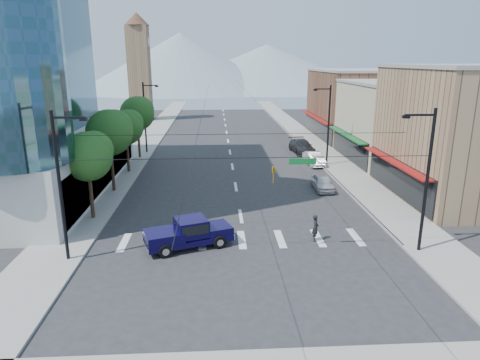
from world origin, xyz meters
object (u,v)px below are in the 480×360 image
at_px(pedestrian, 315,228).
at_px(parked_car_far, 302,146).
at_px(pickup_truck, 188,233).
at_px(parked_car_mid, 314,159).
at_px(parked_car_near, 323,182).

relative_size(pedestrian, parked_car_far, 0.31).
bearing_deg(pedestrian, pickup_truck, 106.32).
height_order(pickup_truck, parked_car_mid, pickup_truck).
distance_m(pickup_truck, parked_car_far, 31.22).
bearing_deg(parked_car_far, parked_car_mid, -94.47).
bearing_deg(pickup_truck, parked_car_far, 45.85).
distance_m(pickup_truck, parked_car_mid, 25.35).
bearing_deg(parked_car_far, parked_car_near, -99.92).
xyz_separation_m(pickup_truck, parked_car_near, (11.69, 12.04, -0.29)).
xyz_separation_m(pedestrian, parked_car_far, (4.60, 27.81, -0.05)).
distance_m(parked_car_near, parked_car_far, 16.40).
bearing_deg(pickup_truck, parked_car_mid, 39.33).
relative_size(parked_car_mid, parked_car_far, 0.76).
bearing_deg(parked_car_far, pedestrian, -104.79).
distance_m(pickup_truck, pedestrian, 8.41).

